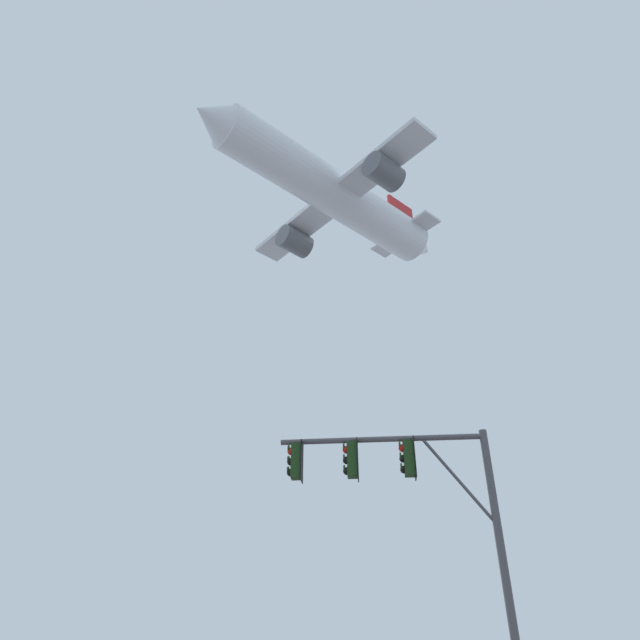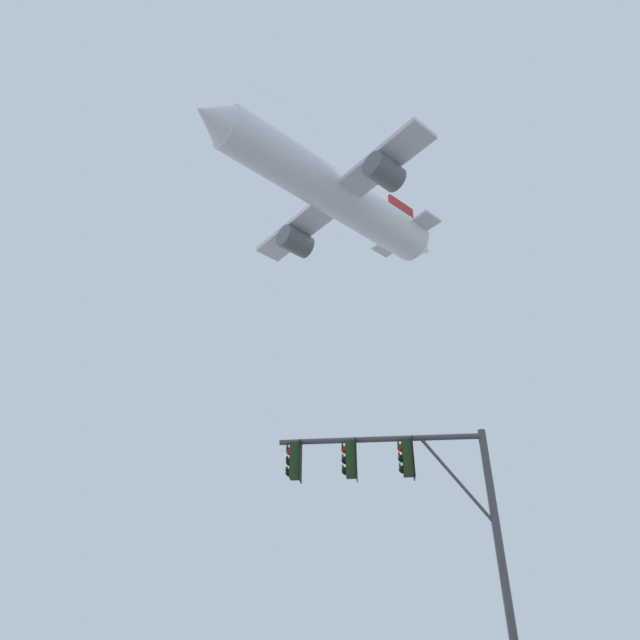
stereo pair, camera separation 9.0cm
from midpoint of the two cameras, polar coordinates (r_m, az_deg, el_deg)
The scene contains 2 objects.
signal_pole_near at distance 14.92m, azimuth 8.88°, elevation -16.64°, with size 5.32×0.91×6.69m.
airplane at distance 53.69m, azimuth 1.13°, elevation 12.59°, with size 23.89×20.22×7.61m.
Camera 2 is at (0.18, -5.33, 1.35)m, focal length 32.19 mm.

